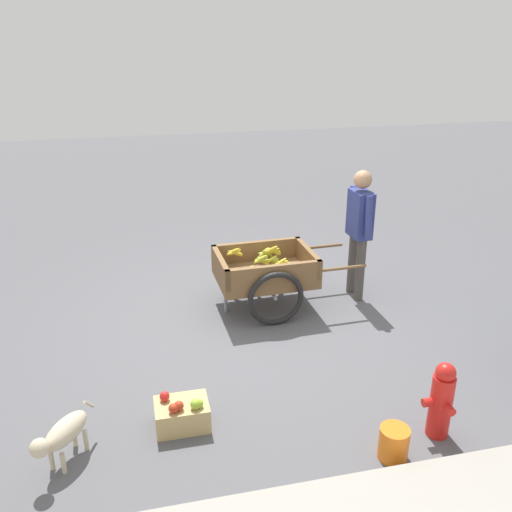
# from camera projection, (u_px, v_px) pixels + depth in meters

# --- Properties ---
(ground_plane) EXTENTS (24.00, 24.00, 0.00)m
(ground_plane) POSITION_uv_depth(u_px,v_px,m) (250.00, 323.00, 6.15)
(ground_plane) COLOR #56565B
(fruit_cart) EXTENTS (1.68, 0.96, 0.72)m
(fruit_cart) POSITION_uv_depth(u_px,v_px,m) (266.00, 273.00, 6.34)
(fruit_cart) COLOR brown
(fruit_cart) RESTS_ON ground
(vendor_person) EXTENTS (0.21, 0.56, 1.57)m
(vendor_person) POSITION_uv_depth(u_px,v_px,m) (359.00, 224.00, 6.43)
(vendor_person) COLOR #4C4742
(vendor_person) RESTS_ON ground
(dog) EXTENTS (0.42, 0.58, 0.40)m
(dog) POSITION_uv_depth(u_px,v_px,m) (62.00, 434.00, 4.08)
(dog) COLOR beige
(dog) RESTS_ON ground
(fire_hydrant) EXTENTS (0.25, 0.25, 0.67)m
(fire_hydrant) POSITION_uv_depth(u_px,v_px,m) (441.00, 400.00, 4.35)
(fire_hydrant) COLOR red
(fire_hydrant) RESTS_ON ground
(plastic_bucket) EXTENTS (0.23, 0.23, 0.26)m
(plastic_bucket) POSITION_uv_depth(u_px,v_px,m) (394.00, 443.00, 4.19)
(plastic_bucket) COLOR orange
(plastic_bucket) RESTS_ON ground
(apple_crate) EXTENTS (0.44, 0.32, 0.31)m
(apple_crate) POSITION_uv_depth(u_px,v_px,m) (182.00, 413.00, 4.52)
(apple_crate) COLOR tan
(apple_crate) RESTS_ON ground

